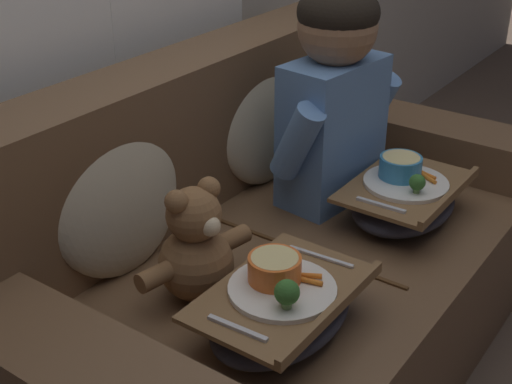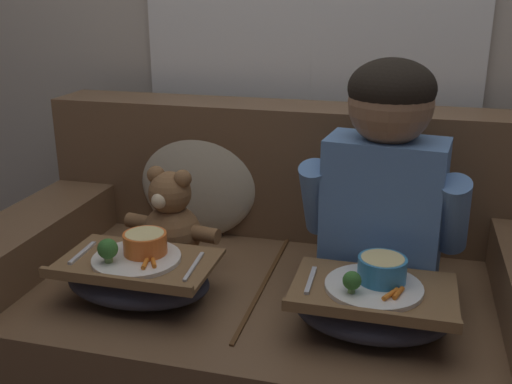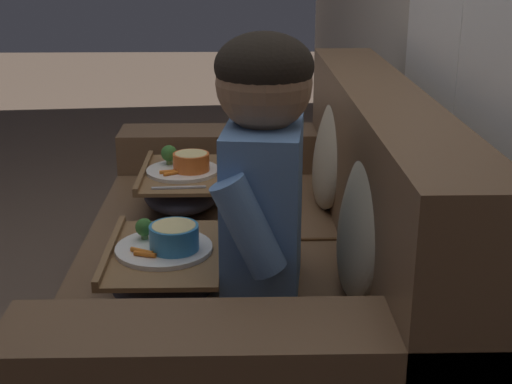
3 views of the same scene
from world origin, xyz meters
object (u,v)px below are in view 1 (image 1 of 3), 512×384
Objects in this scene: throw_pillow_behind_child at (260,116)px; lap_tray_teddy at (282,307)px; couch at (261,274)px; throw_pillow_behind_teddy at (114,192)px; lap_tray_child at (404,198)px; child_figure at (335,87)px; teddy_bear at (197,251)px.

throw_pillow_behind_child is 0.83m from lap_tray_teddy.
couch reaches higher than throw_pillow_behind_teddy.
throw_pillow_behind_child reaches higher than lap_tray_child.
couch reaches higher than throw_pillow_behind_child.
throw_pillow_behind_child is 0.99× the size of throw_pillow_behind_teddy.
throw_pillow_behind_child is 0.31m from child_figure.
child_figure is at bearing -90.03° from throw_pillow_behind_child.
child_figure is (0.64, -0.27, 0.15)m from throw_pillow_behind_teddy.
lap_tray_teddy is (-0.32, -0.28, 0.20)m from couch.
throw_pillow_behind_teddy is 0.28m from teddy_bear.
couch is at bearing -35.92° from throw_pillow_behind_teddy.
throw_pillow_behind_teddy reaches higher than throw_pillow_behind_child.
couch is 3.82× the size of throw_pillow_behind_child.
child_figure reaches higher than lap_tray_child.
throw_pillow_behind_teddy is at bearing 157.48° from child_figure.
throw_pillow_behind_teddy is 0.53m from lap_tray_teddy.
couch reaches higher than teddy_bear.
throw_pillow_behind_teddy is at bearing 90.02° from lap_tray_teddy.
lap_tray_teddy is at bearing -89.77° from teddy_bear.
throw_pillow_behind_child is 0.64m from throw_pillow_behind_teddy.
child_figure reaches higher than throw_pillow_behind_child.
lap_tray_child is (0.64, -0.24, -0.06)m from teddy_bear.
throw_pillow_behind_teddy is at bearing 141.37° from lap_tray_child.
throw_pillow_behind_teddy is 0.83m from lap_tray_child.
couch reaches higher than lap_tray_teddy.
lap_tray_teddy is (-0.64, -0.51, -0.14)m from throw_pillow_behind_child.
couch is at bearing 6.48° from teddy_bear.
couch is 5.18× the size of teddy_bear.
throw_pillow_behind_child is at bearing 22.72° from teddy_bear.
couch is 0.52m from throw_pillow_behind_child.
couch is 0.58m from child_figure.
throw_pillow_behind_teddy reaches higher than teddy_bear.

